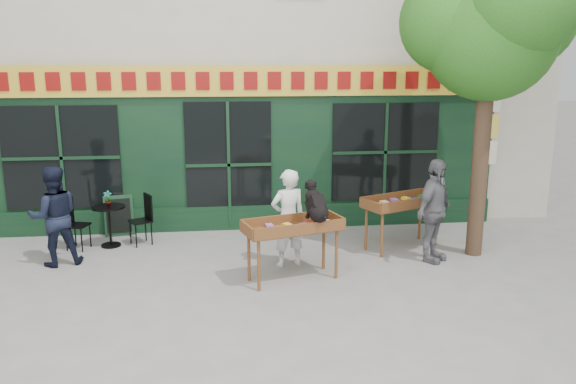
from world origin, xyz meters
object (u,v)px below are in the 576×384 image
Objects in this scene: book_cart_center at (293,229)px; man_right at (434,211)px; book_cart_right at (403,204)px; bistro_table at (109,218)px; man_left at (54,216)px; dog at (316,200)px; woman at (288,218)px.

man_right reaches higher than book_cart_center.
book_cart_right reaches higher than bistro_table.
man_left is at bearing 131.45° from man_right.
book_cart_right is (2.18, 1.33, 0.00)m from book_cart_center.
man_right is (2.48, 0.58, 0.07)m from book_cart_center.
bistro_table is (-3.52, 2.09, -0.75)m from dog.
book_cart_right is at bearing -179.34° from woman.
man_left is at bearing 146.93° from book_cart_center.
dog is (0.35, -0.05, 0.47)m from book_cart_center.
man_left reaches higher than woman.
dog is 0.36× the size of woman.
book_cart_right is at bearing -7.49° from bistro_table.
woman is at bearing 134.87° from man_right.
man_right is (0.30, -0.75, 0.07)m from book_cart_right.
book_cart_center is at bearing 155.17° from dog.
man_right reaches higher than woman.
dog is 2.34m from book_cart_right.
woman reaches higher than dog.
woman is at bearing 99.86° from dog.
book_cart_center is at bearing 149.64° from man_right.
man_right is 6.37m from man_left.
man_right is at bearing 156.50° from man_left.
dog is at bearing 145.77° from man_left.
woman is (-0.35, 0.70, -0.47)m from dog.
bistro_table is (-3.17, 2.04, -0.28)m from book_cart_center.
book_cart_right is 5.40m from bistro_table.
book_cart_right is at bearing 163.34° from man_left.
bistro_table is at bearing 130.56° from book_cart_center.
woman is at bearing 154.32° from man_left.
woman is at bearing -23.64° from bistro_table.
woman is 2.29m from book_cart_right.
book_cart_center and book_cart_right have the same top height.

